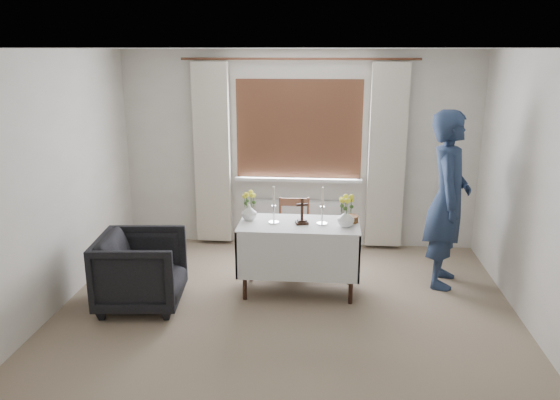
{
  "coord_description": "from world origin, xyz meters",
  "views": [
    {
      "loc": [
        0.38,
        -4.36,
        2.5
      ],
      "look_at": [
        -0.08,
        0.79,
        1.06
      ],
      "focal_mm": 35.0,
      "sensor_mm": 36.0,
      "label": 1
    }
  ],
  "objects_px": {
    "armchair": "(141,270)",
    "person": "(448,200)",
    "altar_table": "(299,258)",
    "wooden_chair": "(294,236)",
    "flower_vase_left": "(249,212)",
    "flower_vase_right": "(346,218)",
    "wooden_cross": "(302,211)"
  },
  "relations": [
    {
      "from": "wooden_chair",
      "to": "flower_vase_left",
      "type": "relative_size",
      "value": 4.92
    },
    {
      "from": "wooden_chair",
      "to": "altar_table",
      "type": "bearing_deg",
      "value": -83.98
    },
    {
      "from": "armchair",
      "to": "person",
      "type": "relative_size",
      "value": 0.43
    },
    {
      "from": "person",
      "to": "flower_vase_right",
      "type": "xyz_separation_m",
      "value": [
        -1.09,
        -0.44,
        -0.1
      ]
    },
    {
      "from": "wooden_cross",
      "to": "flower_vase_right",
      "type": "xyz_separation_m",
      "value": [
        0.45,
        -0.04,
        -0.05
      ]
    },
    {
      "from": "armchair",
      "to": "flower_vase_left",
      "type": "relative_size",
      "value": 4.88
    },
    {
      "from": "altar_table",
      "to": "wooden_cross",
      "type": "height_order",
      "value": "wooden_cross"
    },
    {
      "from": "armchair",
      "to": "wooden_cross",
      "type": "xyz_separation_m",
      "value": [
        1.57,
        0.44,
        0.52
      ]
    },
    {
      "from": "wooden_chair",
      "to": "person",
      "type": "height_order",
      "value": "person"
    },
    {
      "from": "wooden_chair",
      "to": "person",
      "type": "distance_m",
      "value": 1.75
    },
    {
      "from": "wooden_chair",
      "to": "flower_vase_right",
      "type": "relative_size",
      "value": 4.64
    },
    {
      "from": "wooden_chair",
      "to": "wooden_cross",
      "type": "relative_size",
      "value": 3.04
    },
    {
      "from": "armchair",
      "to": "wooden_cross",
      "type": "distance_m",
      "value": 1.71
    },
    {
      "from": "armchair",
      "to": "person",
      "type": "bearing_deg",
      "value": -80.49
    },
    {
      "from": "armchair",
      "to": "flower_vase_right",
      "type": "xyz_separation_m",
      "value": [
        2.02,
        0.4,
        0.48
      ]
    },
    {
      "from": "altar_table",
      "to": "wooden_cross",
      "type": "xyz_separation_m",
      "value": [
        0.03,
        -0.02,
        0.52
      ]
    },
    {
      "from": "altar_table",
      "to": "wooden_chair",
      "type": "height_order",
      "value": "wooden_chair"
    },
    {
      "from": "wooden_chair",
      "to": "person",
      "type": "relative_size",
      "value": 0.44
    },
    {
      "from": "altar_table",
      "to": "flower_vase_left",
      "type": "height_order",
      "value": "flower_vase_left"
    },
    {
      "from": "wooden_chair",
      "to": "flower_vase_right",
      "type": "bearing_deg",
      "value": -52.25
    },
    {
      "from": "wooden_cross",
      "to": "armchair",
      "type": "bearing_deg",
      "value": -179.85
    },
    {
      "from": "flower_vase_right",
      "to": "flower_vase_left",
      "type": "bearing_deg",
      "value": 172.51
    },
    {
      "from": "wooden_chair",
      "to": "armchair",
      "type": "distance_m",
      "value": 1.79
    },
    {
      "from": "flower_vase_left",
      "to": "wooden_cross",
      "type": "bearing_deg",
      "value": -8.98
    },
    {
      "from": "armchair",
      "to": "wooden_chair",
      "type": "bearing_deg",
      "value": -59.34
    },
    {
      "from": "wooden_cross",
      "to": "flower_vase_right",
      "type": "bearing_deg",
      "value": -21.19
    },
    {
      "from": "wooden_cross",
      "to": "flower_vase_left",
      "type": "relative_size",
      "value": 1.62
    },
    {
      "from": "wooden_cross",
      "to": "flower_vase_right",
      "type": "relative_size",
      "value": 1.53
    },
    {
      "from": "altar_table",
      "to": "flower_vase_left",
      "type": "bearing_deg",
      "value": 172.27
    },
    {
      "from": "wooden_chair",
      "to": "wooden_cross",
      "type": "distance_m",
      "value": 0.8
    },
    {
      "from": "altar_table",
      "to": "person",
      "type": "bearing_deg",
      "value": 13.62
    },
    {
      "from": "altar_table",
      "to": "person",
      "type": "height_order",
      "value": "person"
    }
  ]
}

